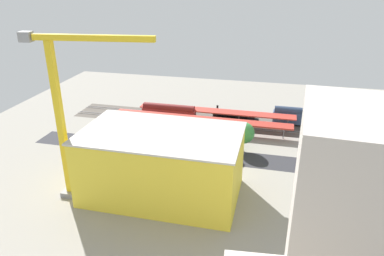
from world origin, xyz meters
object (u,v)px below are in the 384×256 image
(parked_car_4, at_px, (141,152))
(street_tree_4, at_px, (219,130))
(locomotive, at_px, (236,115))
(street_tree_1, at_px, (139,124))
(platform_canopy_near, at_px, (201,119))
(street_tree_0, at_px, (243,134))
(tower_crane, at_px, (68,106))
(construction_building, at_px, (162,165))
(box_truck_1, at_px, (216,164))
(traffic_light, at_px, (143,141))
(parked_car_3, at_px, (166,153))
(box_truck_0, at_px, (196,158))
(street_tree_2, at_px, (201,131))
(parked_car_1, at_px, (211,158))
(passenger_coach, at_px, (302,116))
(freight_coach_far, at_px, (169,112))
(parked_car_2, at_px, (189,156))
(box_truck_2, at_px, (149,153))
(platform_canopy_far, at_px, (216,111))
(parked_car_0, at_px, (234,161))
(street_tree_3, at_px, (244,133))

(parked_car_4, xyz_separation_m, street_tree_4, (-20.97, -8.70, 4.97))
(locomotive, bearing_deg, street_tree_1, 42.22)
(platform_canopy_near, bearing_deg, street_tree_0, 141.96)
(street_tree_0, bearing_deg, platform_canopy_near, -38.04)
(tower_crane, relative_size, street_tree_1, 4.39)
(construction_building, bearing_deg, box_truck_1, -124.99)
(locomotive, relative_size, traffic_light, 2.22)
(box_truck_1, bearing_deg, parked_car_3, -15.57)
(box_truck_0, bearing_deg, street_tree_2, -86.21)
(parked_car_1, height_order, construction_building, construction_building)
(passenger_coach, height_order, traffic_light, traffic_light)
(platform_canopy_near, xyz_separation_m, street_tree_4, (-7.80, 11.74, 1.69))
(box_truck_1, height_order, street_tree_0, street_tree_0)
(platform_canopy_near, bearing_deg, locomotive, -130.59)
(freight_coach_far, height_order, construction_building, construction_building)
(parked_car_2, relative_size, street_tree_0, 0.53)
(freight_coach_far, bearing_deg, box_truck_2, 94.94)
(box_truck_1, bearing_deg, passenger_coach, -122.74)
(construction_building, relative_size, street_tree_1, 4.11)
(platform_canopy_far, bearing_deg, freight_coach_far, 6.79)
(passenger_coach, height_order, street_tree_2, street_tree_2)
(parked_car_2, xyz_separation_m, parked_car_3, (6.91, -0.29, 0.07))
(tower_crane, bearing_deg, platform_canopy_far, -114.63)
(parked_car_0, height_order, box_truck_0, box_truck_0)
(parked_car_2, height_order, parked_car_3, parked_car_3)
(parked_car_0, height_order, parked_car_3, parked_car_3)
(parked_car_0, height_order, tower_crane, tower_crane)
(box_truck_0, bearing_deg, street_tree_0, -136.46)
(street_tree_4, bearing_deg, street_tree_1, 1.62)
(parked_car_1, height_order, box_truck_0, box_truck_0)
(platform_canopy_far, xyz_separation_m, street_tree_2, (1.00, 19.69, 1.03))
(parked_car_1, height_order, box_truck_1, box_truck_1)
(parked_car_1, distance_m, tower_crane, 41.64)
(parked_car_1, distance_m, box_truck_0, 4.56)
(street_tree_3, bearing_deg, passenger_coach, -126.19)
(street_tree_3, bearing_deg, box_truck_2, 23.57)
(platform_canopy_far, height_order, box_truck_2, platform_canopy_far)
(parked_car_0, xyz_separation_m, parked_car_4, (26.64, 0.37, 0.05))
(street_tree_0, relative_size, traffic_light, 1.09)
(platform_canopy_far, height_order, street_tree_0, street_tree_0)
(locomotive, height_order, street_tree_1, street_tree_1)
(box_truck_0, bearing_deg, parked_car_4, -7.61)
(street_tree_4, distance_m, traffic_light, 22.07)
(platform_canopy_far, height_order, parked_car_0, platform_canopy_far)
(freight_coach_far, relative_size, parked_car_0, 4.09)
(platform_canopy_far, relative_size, street_tree_1, 6.30)
(street_tree_3, height_order, street_tree_4, street_tree_3)
(locomotive, distance_m, box_truck_1, 36.03)
(construction_building, bearing_deg, parked_car_1, -112.80)
(street_tree_4, bearing_deg, street_tree_3, 179.46)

